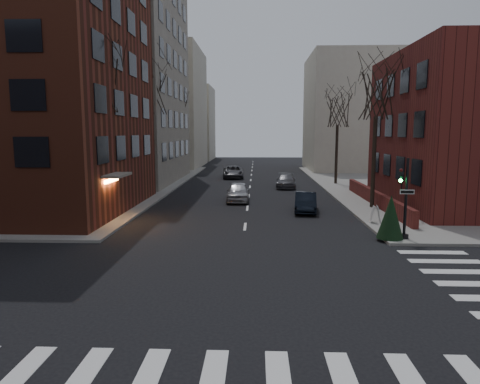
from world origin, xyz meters
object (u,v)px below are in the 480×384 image
at_px(tree_left_c, 179,110).
at_px(parked_sedan, 306,202).
at_px(car_lane_silver, 238,192).
at_px(tree_left_b, 149,92).
at_px(tree_right_a, 377,93).
at_px(traffic_signal, 404,203).
at_px(tree_right_b, 338,110).
at_px(streetlamp_far, 187,141).
at_px(evergreen_shrub, 391,217).
at_px(streetlamp_near, 146,147).
at_px(sandwich_board, 375,214).
at_px(tree_left_a, 100,81).
at_px(car_lane_gray, 286,181).
at_px(car_lane_far, 233,172).

relative_size(tree_left_c, parked_sedan, 2.41).
relative_size(parked_sedan, car_lane_silver, 0.93).
xyz_separation_m(tree_left_b, tree_right_a, (17.60, -8.00, -0.88)).
relative_size(tree_left_c, tree_right_a, 1.00).
height_order(traffic_signal, car_lane_silver, traffic_signal).
relative_size(tree_right_b, streetlamp_far, 1.46).
bearing_deg(tree_right_a, traffic_signal, -95.47).
bearing_deg(evergreen_shrub, streetlamp_near, 140.00).
bearing_deg(car_lane_silver, tree_right_a, -19.04).
height_order(tree_left_b, parked_sedan, tree_left_b).
relative_size(streetlamp_far, sandwich_board, 6.30).
bearing_deg(tree_left_a, streetlamp_near, 85.71).
relative_size(tree_left_b, car_lane_gray, 2.36).
bearing_deg(streetlamp_far, traffic_signal, -63.94).
xyz_separation_m(tree_left_a, tree_left_b, (0.00, 12.00, 0.44)).
xyz_separation_m(tree_right_a, streetlamp_far, (-17.00, 24.00, -3.79)).
bearing_deg(tree_left_a, streetlamp_far, 88.77).
xyz_separation_m(tree_right_a, evergreen_shrub, (-1.50, -9.00, -6.80)).
bearing_deg(car_lane_far, sandwich_board, -72.97).
bearing_deg(tree_left_c, traffic_signal, -61.64).
bearing_deg(tree_right_b, evergreen_shrub, -93.73).
bearing_deg(streetlamp_near, car_lane_far, 69.54).
bearing_deg(tree_right_b, tree_right_a, -90.00).
xyz_separation_m(streetlamp_far, evergreen_shrub, (15.50, -33.00, -3.00)).
bearing_deg(tree_left_b, tree_left_c, 90.00).
relative_size(tree_right_b, car_lane_far, 1.79).
height_order(tree_right_b, car_lane_silver, tree_right_b).
height_order(tree_right_b, streetlamp_near, tree_right_b).
bearing_deg(tree_left_b, tree_right_a, -24.44).
relative_size(tree_left_b, streetlamp_near, 1.72).
xyz_separation_m(tree_right_b, streetlamp_far, (-17.00, 10.00, -3.35)).
bearing_deg(car_lane_silver, car_lane_gray, 61.94).
height_order(tree_right_b, streetlamp_far, tree_right_b).
bearing_deg(tree_left_b, traffic_signal, -45.46).
bearing_deg(traffic_signal, car_lane_silver, 125.67).
relative_size(tree_left_b, tree_right_b, 1.18).
bearing_deg(parked_sedan, car_lane_silver, 143.84).
distance_m(sandwich_board, evergreen_shrub, 3.79).
distance_m(streetlamp_far, car_lane_far, 7.95).
bearing_deg(traffic_signal, evergreen_shrub, 179.92).
bearing_deg(evergreen_shrub, traffic_signal, -0.08).
height_order(traffic_signal, car_lane_gray, traffic_signal).
height_order(streetlamp_near, sandwich_board, streetlamp_near).
height_order(tree_left_c, car_lane_silver, tree_left_c).
height_order(traffic_signal, car_lane_far, traffic_signal).
xyz_separation_m(tree_left_a, car_lane_gray, (12.32, 15.55, -7.81)).
height_order(tree_left_a, parked_sedan, tree_left_a).
distance_m(tree_left_b, streetlamp_far, 16.68).
height_order(tree_left_c, streetlamp_far, tree_left_c).
height_order(tree_right_b, evergreen_shrub, tree_right_b).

